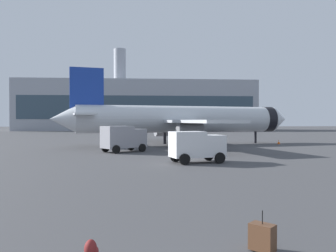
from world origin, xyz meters
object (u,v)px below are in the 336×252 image
at_px(airplane_at_gate, 181,119).
at_px(service_truck, 123,138).
at_px(safety_cone_near, 279,142).
at_px(safety_cone_mid, 177,140).
at_px(rolling_suitcase, 262,237).
at_px(traveller_backpack, 91,249).
at_px(cargo_van, 197,145).

xyz_separation_m(airplane_at_gate, service_truck, (-7.71, -10.68, -2.05)).
xyz_separation_m(safety_cone_near, safety_cone_mid, (-14.74, 5.23, 0.05)).
height_order(safety_cone_near, safety_cone_mid, safety_cone_mid).
height_order(rolling_suitcase, traveller_backpack, rolling_suitcase).
xyz_separation_m(airplane_at_gate, safety_cone_near, (14.75, 0.68, -3.35)).
distance_m(airplane_at_gate, safety_cone_mid, 6.77).
relative_size(service_truck, safety_cone_mid, 7.22).
xyz_separation_m(airplane_at_gate, traveller_backpack, (-6.92, -39.95, -3.42)).
bearing_deg(safety_cone_mid, cargo_van, -92.46).
relative_size(airplane_at_gate, cargo_van, 7.45).
relative_size(service_truck, rolling_suitcase, 4.72).
height_order(airplane_at_gate, service_truck, airplane_at_gate).
distance_m(airplane_at_gate, service_truck, 13.33).
relative_size(safety_cone_near, traveller_backpack, 1.31).
relative_size(cargo_van, safety_cone_mid, 6.62).
xyz_separation_m(safety_cone_near, rolling_suitcase, (-17.19, -40.53, 0.08)).
bearing_deg(safety_cone_near, cargo_van, -126.45).
height_order(cargo_van, safety_cone_near, cargo_van).
distance_m(airplane_at_gate, rolling_suitcase, 40.06).
bearing_deg(airplane_at_gate, traveller_backpack, -99.83).
distance_m(rolling_suitcase, traveller_backpack, 4.48).
distance_m(safety_cone_mid, rolling_suitcase, 45.83).
distance_m(service_truck, rolling_suitcase, 29.67).
xyz_separation_m(cargo_van, rolling_suitcase, (-1.30, -19.01, -1.06)).
relative_size(cargo_van, safety_cone_near, 7.59).
xyz_separation_m(safety_cone_mid, rolling_suitcase, (-2.45, -45.76, 0.04)).
relative_size(safety_cone_mid, traveller_backpack, 1.50).
height_order(safety_cone_near, rolling_suitcase, rolling_suitcase).
bearing_deg(traveller_backpack, service_truck, 91.55).
height_order(airplane_at_gate, cargo_van, airplane_at_gate).
bearing_deg(safety_cone_mid, safety_cone_near, -19.53).
bearing_deg(rolling_suitcase, safety_cone_near, 67.01).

